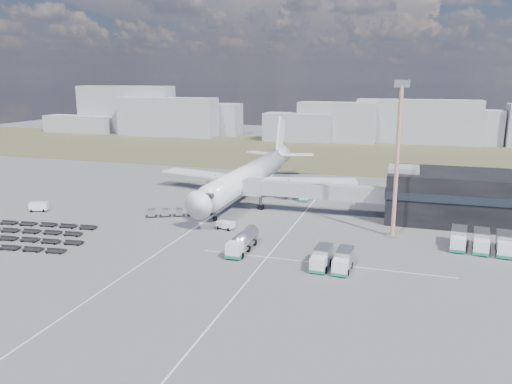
% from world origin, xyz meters
% --- Properties ---
extents(ground, '(420.00, 420.00, 0.00)m').
position_xyz_m(ground, '(0.00, 0.00, 0.00)').
color(ground, '#565659').
rests_on(ground, ground).
extents(grass_strip, '(420.00, 90.00, 0.01)m').
position_xyz_m(grass_strip, '(0.00, 110.00, 0.01)').
color(grass_strip, '#4C442D').
rests_on(grass_strip, ground).
extents(lane_markings, '(47.12, 110.00, 0.01)m').
position_xyz_m(lane_markings, '(9.77, 3.00, 0.01)').
color(lane_markings, silver).
rests_on(lane_markings, ground).
extents(terminal, '(30.40, 16.40, 11.00)m').
position_xyz_m(terminal, '(47.77, 23.96, 5.25)').
color(terminal, black).
rests_on(terminal, ground).
extents(jet_bridge, '(30.30, 3.80, 7.05)m').
position_xyz_m(jet_bridge, '(15.90, 20.42, 5.05)').
color(jet_bridge, '#939399').
rests_on(jet_bridge, ground).
extents(airliner, '(51.59, 64.53, 17.62)m').
position_xyz_m(airliner, '(0.00, 32.38, 5.29)').
color(airliner, white).
rests_on(airliner, ground).
extents(skyline, '(301.70, 25.33, 24.28)m').
position_xyz_m(skyline, '(-11.20, 149.31, 9.21)').
color(skyline, '#989DA6').
rests_on(skyline, ground).
extents(fuel_tanker, '(2.66, 10.11, 3.26)m').
position_xyz_m(fuel_tanker, '(11.17, -6.23, 1.63)').
color(fuel_tanker, white).
rests_on(fuel_tanker, ground).
extents(pushback_tug, '(3.57, 2.43, 1.48)m').
position_xyz_m(pushback_tug, '(4.00, 4.48, 0.74)').
color(pushback_tug, white).
rests_on(pushback_tug, ground).
extents(utility_van, '(4.08, 3.02, 2.03)m').
position_xyz_m(utility_van, '(-39.54, 4.40, 1.02)').
color(utility_van, white).
rests_on(utility_van, ground).
extents(catering_truck, '(3.23, 5.77, 2.50)m').
position_xyz_m(catering_truck, '(13.46, 32.23, 1.28)').
color(catering_truck, white).
rests_on(catering_truck, ground).
extents(service_trucks_near, '(6.00, 7.08, 2.75)m').
position_xyz_m(service_trucks_near, '(26.86, -9.61, 1.50)').
color(service_trucks_near, white).
rests_on(service_trucks_near, ground).
extents(service_trucks_far, '(13.89, 8.58, 2.94)m').
position_xyz_m(service_trucks_far, '(51.28, 6.00, 1.60)').
color(service_trucks_far, white).
rests_on(service_trucks_far, ground).
extents(uld_row, '(13.18, 7.10, 1.52)m').
position_xyz_m(uld_row, '(-8.55, 10.08, 0.91)').
color(uld_row, black).
rests_on(uld_row, ground).
extents(baggage_dollies, '(26.20, 17.74, 0.77)m').
position_xyz_m(baggage_dollies, '(-29.67, -11.41, 0.38)').
color(baggage_dollies, black).
rests_on(baggage_dollies, ground).
extents(floodlight_mast, '(2.66, 2.17, 28.15)m').
position_xyz_m(floodlight_mast, '(34.93, 9.38, 14.11)').
color(floodlight_mast, '#B9441D').
rests_on(floodlight_mast, ground).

